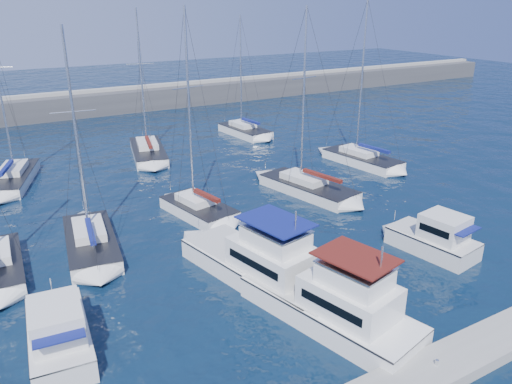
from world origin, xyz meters
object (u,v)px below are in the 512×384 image
sailboat_mid_c (199,208)px  sailboat_mid_e (362,159)px  motor_yacht_stbd_inner (336,306)px  sailboat_mid_d (308,187)px  sailboat_back_b (148,151)px  motor_yacht_port_inner (263,265)px  sailboat_mid_b (91,242)px  sailboat_back_c (245,131)px  motor_yacht_port_outer (59,334)px  motor_yacht_stbd_outer (436,240)px  sailboat_back_a (13,178)px

sailboat_mid_c → sailboat_mid_e: 19.77m
motor_yacht_stbd_inner → sailboat_mid_d: sailboat_mid_d is taller
sailboat_mid_c → sailboat_back_b: bearing=72.9°
motor_yacht_port_inner → sailboat_mid_b: size_ratio=0.76×
motor_yacht_port_inner → sailboat_back_b: (2.41, 27.74, -0.62)m
motor_yacht_stbd_inner → sailboat_back_c: bearing=54.4°
motor_yacht_port_outer → sailboat_back_b: 31.46m
sailboat_mid_e → sailboat_mid_c: bearing=-177.9°
motor_yacht_stbd_outer → sailboat_mid_e: bearing=54.1°
sailboat_back_c → sailboat_mid_c: bearing=-133.1°
motor_yacht_port_outer → sailboat_back_a: size_ratio=0.40×
motor_yacht_stbd_inner → motor_yacht_stbd_outer: size_ratio=1.72×
motor_yacht_port_inner → sailboat_mid_c: sailboat_mid_c is taller
sailboat_back_c → motor_yacht_stbd_outer: bearing=-102.8°
motor_yacht_stbd_outer → sailboat_mid_d: 12.97m
sailboat_back_a → motor_yacht_port_outer: bearing=-73.4°
sailboat_mid_d → sailboat_mid_b: bearing=171.5°
motor_yacht_port_inner → sailboat_mid_b: 12.06m
sailboat_mid_c → sailboat_mid_b: bearing=179.3°
motor_yacht_stbd_inner → sailboat_mid_d: size_ratio=0.66×
motor_yacht_port_inner → sailboat_mid_e: bearing=23.6°
sailboat_mid_b → sailboat_mid_e: size_ratio=0.91×
sailboat_back_c → motor_yacht_stbd_inner: bearing=-118.0°
sailboat_back_c → sailboat_mid_b: bearing=-143.7°
sailboat_mid_c → sailboat_back_b: (1.71, 16.93, -0.04)m
sailboat_mid_d → sailboat_mid_c: bearing=165.6°
motor_yacht_port_outer → motor_yacht_stbd_outer: same height
sailboat_back_a → sailboat_back_b: 13.38m
motor_yacht_stbd_outer → sailboat_mid_d: sailboat_mid_d is taller
motor_yacht_port_inner → motor_yacht_stbd_outer: bearing=-24.0°
sailboat_mid_b → motor_yacht_port_outer: bearing=-102.9°
motor_yacht_stbd_inner → sailboat_back_a: sailboat_back_a is taller
motor_yacht_port_outer → sailboat_mid_d: 24.66m
motor_yacht_stbd_outer → sailboat_back_c: 33.14m
sailboat_back_c → sailboat_back_b: bearing=-174.4°
sailboat_mid_c → sailboat_mid_e: (19.44, 3.55, -0.02)m
sailboat_mid_b → sailboat_back_b: bearing=68.7°
sailboat_back_c → motor_yacht_port_inner: bearing=-123.0°
sailboat_mid_e → sailboat_back_c: (-4.61, 16.05, -0.01)m
motor_yacht_stbd_inner → sailboat_back_c: sailboat_back_c is taller
sailboat_mid_d → sailboat_back_c: size_ratio=1.08×
motor_yacht_port_outer → sailboat_back_b: sailboat_back_b is taller
sailboat_back_a → sailboat_mid_d: bearing=-17.6°
motor_yacht_stbd_outer → sailboat_mid_b: size_ratio=0.41×
motor_yacht_port_inner → motor_yacht_stbd_outer: motor_yacht_port_inner is taller
motor_yacht_stbd_inner → sailboat_mid_e: 27.46m
motor_yacht_port_inner → sailboat_mid_d: size_ratio=0.72×
motor_yacht_port_outer → sailboat_mid_d: size_ratio=0.42×
sailboat_mid_d → motor_yacht_stbd_outer: bearing=-98.4°
motor_yacht_port_outer → sailboat_mid_c: (12.08, 11.35, -0.39)m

